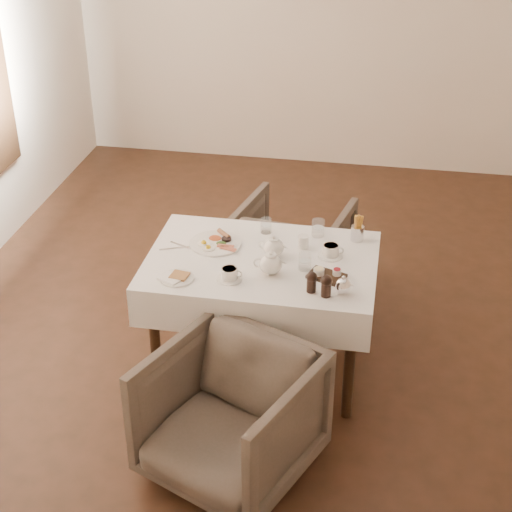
{
  "coord_description": "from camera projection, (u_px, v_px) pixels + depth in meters",
  "views": [
    {
      "loc": [
        0.61,
        -4.36,
        2.97
      ],
      "look_at": [
        -0.05,
        -0.74,
        0.82
      ],
      "focal_mm": 55.0,
      "sensor_mm": 36.0,
      "label": 1
    }
  ],
  "objects": [
    {
      "name": "table",
      "position": [
        261.0,
        277.0,
        4.42
      ],
      "size": [
        1.28,
        0.88,
        0.75
      ],
      "color": "black",
      "rests_on": "ground"
    },
    {
      "name": "glass_right",
      "position": [
        318.0,
        228.0,
        4.57
      ],
      "size": [
        0.08,
        0.08,
        0.1
      ],
      "primitive_type": "cylinder",
      "rotation": [
        0.0,
        0.0,
        0.16
      ],
      "color": "silver",
      "rests_on": "table"
    },
    {
      "name": "silver_pot",
      "position": [
        343.0,
        285.0,
        4.03
      ],
      "size": [
        0.11,
        0.09,
        0.11
      ],
      "primitive_type": null,
      "rotation": [
        0.0,
        0.0,
        0.1
      ],
      "color": "white",
      "rests_on": "table"
    },
    {
      "name": "glass_left",
      "position": [
        266.0,
        225.0,
        4.61
      ],
      "size": [
        0.08,
        0.08,
        0.09
      ],
      "primitive_type": "cylinder",
      "rotation": [
        0.0,
        0.0,
        0.32
      ],
      "color": "silver",
      "rests_on": "table"
    },
    {
      "name": "pepper_mill_right",
      "position": [
        326.0,
        286.0,
        4.01
      ],
      "size": [
        0.08,
        0.08,
        0.12
      ],
      "primitive_type": null,
      "rotation": [
        0.0,
        0.0,
        -0.29
      ],
      "color": "black",
      "rests_on": "table"
    },
    {
      "name": "condiment_board",
      "position": [
        326.0,
        275.0,
        4.19
      ],
      "size": [
        0.22,
        0.18,
        0.05
      ],
      "rotation": [
        0.0,
        0.0,
        -0.34
      ],
      "color": "black",
      "rests_on": "table"
    },
    {
      "name": "armchair_far",
      "position": [
        292.0,
        250.0,
        5.31
      ],
      "size": [
        0.84,
        0.85,
        0.66
      ],
      "primitive_type": "imported",
      "rotation": [
        0.0,
        0.0,
        2.93
      ],
      "color": "#4B4237",
      "rests_on": "ground"
    },
    {
      "name": "armchair_near",
      "position": [
        230.0,
        417.0,
        3.84
      ],
      "size": [
        0.98,
        0.99,
        0.69
      ],
      "primitive_type": "imported",
      "rotation": [
        0.0,
        0.0,
        -0.42
      ],
      "color": "#4B4237",
      "rests_on": "ground"
    },
    {
      "name": "fries_cup",
      "position": [
        358.0,
        229.0,
        4.51
      ],
      "size": [
        0.08,
        0.08,
        0.16
      ],
      "rotation": [
        0.0,
        0.0,
        0.06
      ],
      "color": "silver",
      "rests_on": "table"
    },
    {
      "name": "teapot_front",
      "position": [
        271.0,
        263.0,
        4.19
      ],
      "size": [
        0.19,
        0.15,
        0.14
      ],
      "primitive_type": null,
      "rotation": [
        0.0,
        0.0,
        0.11
      ],
      "color": "white",
      "rests_on": "table"
    },
    {
      "name": "pepper_mill_left",
      "position": [
        311.0,
        282.0,
        4.04
      ],
      "size": [
        0.07,
        0.07,
        0.12
      ],
      "primitive_type": null,
      "rotation": [
        0.0,
        0.0,
        -0.17
      ],
      "color": "black",
      "rests_on": "table"
    },
    {
      "name": "breakfast_plate",
      "position": [
        216.0,
        242.0,
        4.5
      ],
      "size": [
        0.3,
        0.3,
        0.04
      ],
      "rotation": [
        0.0,
        0.0,
        0.34
      ],
      "color": "white",
      "rests_on": "table"
    },
    {
      "name": "teacup_far",
      "position": [
        331.0,
        251.0,
        4.37
      ],
      "size": [
        0.14,
        0.14,
        0.07
      ],
      "rotation": [
        0.0,
        0.0,
        -0.05
      ],
      "color": "white",
      "rests_on": "table"
    },
    {
      "name": "side_plate",
      "position": [
        176.0,
        278.0,
        4.17
      ],
      "size": [
        0.2,
        0.18,
        0.02
      ],
      "rotation": [
        0.0,
        0.0,
        -0.36
      ],
      "color": "white",
      "rests_on": "table"
    },
    {
      "name": "teapot_centre",
      "position": [
        274.0,
        246.0,
        4.36
      ],
      "size": [
        0.17,
        0.14,
        0.13
      ],
      "primitive_type": null,
      "rotation": [
        0.0,
        0.0,
        -0.1
      ],
      "color": "white",
      "rests_on": "table"
    },
    {
      "name": "teacup_near",
      "position": [
        229.0,
        274.0,
        4.16
      ],
      "size": [
        0.14,
        0.14,
        0.07
      ],
      "rotation": [
        0.0,
        0.0,
        -0.07
      ],
      "color": "white",
      "rests_on": "table"
    },
    {
      "name": "cutlery_knife",
      "position": [
        174.0,
        248.0,
        4.46
      ],
      "size": [
        0.17,
        0.08,
        0.0
      ],
      "primitive_type": "cube",
      "rotation": [
        0.0,
        0.0,
        1.95
      ],
      "color": "silver",
      "rests_on": "table"
    },
    {
      "name": "glass_mid",
      "position": [
        305.0,
        261.0,
        4.24
      ],
      "size": [
        0.09,
        0.09,
        0.1
      ],
      "primitive_type": "cylinder",
      "rotation": [
        0.0,
        0.0,
        -0.33
      ],
      "color": "silver",
      "rests_on": "table"
    },
    {
      "name": "cutlery_fork",
      "position": [
        182.0,
        246.0,
        4.49
      ],
      "size": [
        0.16,
        0.08,
        0.0
      ],
      "primitive_type": "cube",
      "rotation": [
        0.0,
        0.0,
        1.16
      ],
      "color": "silver",
      "rests_on": "table"
    },
    {
      "name": "creamer",
      "position": [
        303.0,
        242.0,
        4.45
      ],
      "size": [
        0.08,
        0.08,
        0.07
      ],
      "primitive_type": "cylinder",
      "rotation": [
        0.0,
        0.0,
        -0.29
      ],
      "color": "white",
      "rests_on": "table"
    }
  ]
}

